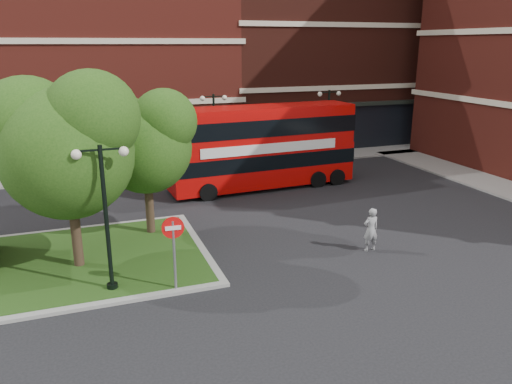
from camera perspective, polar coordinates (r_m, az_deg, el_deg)
name	(u,v)px	position (r m, az deg, el deg)	size (l,w,h in m)	color
ground	(268,270)	(18.55, 1.36, -8.88)	(120.00, 120.00, 0.00)	black
pavement_far	(178,167)	(33.62, -8.88, 2.79)	(44.00, 3.00, 0.12)	slate
terrace_far_left	(41,58)	(39.65, -23.36, 13.91)	(26.00, 12.00, 14.00)	maroon
terrace_far_right	(320,43)	(44.40, 7.33, 16.53)	(18.00, 12.00, 16.00)	#471911
traffic_island	(37,267)	(20.30, -23.78, -7.85)	(12.60, 7.60, 0.15)	gray
tree_island_west	(63,140)	(18.45, -21.20, 5.54)	(5.40, 4.71, 7.21)	#2D2116
tree_island_east	(143,138)	(21.14, -12.78, 6.01)	(4.46, 3.90, 6.29)	#2D2116
lamp_island	(106,212)	(16.62, -16.81, -2.20)	(1.72, 0.36, 5.00)	black
lamp_far_left	(214,129)	(31.59, -4.80, 7.18)	(1.72, 0.36, 5.00)	black
lamp_far_right	(328,122)	(34.52, 8.24, 7.87)	(1.72, 0.36, 5.00)	black
bus	(262,142)	(28.22, 0.71, 5.79)	(10.81, 3.02, 4.08)	#B50807
woman	(371,230)	(20.37, 12.99, -4.20)	(0.65, 0.43, 1.78)	gray
car_silver	(142,162)	(32.63, -12.85, 3.38)	(1.74, 4.33, 1.47)	#AFB1B6
car_white	(295,150)	(35.45, 4.48, 4.85)	(1.64, 4.71, 1.55)	silver
no_entry_sign	(173,239)	(16.48, -9.41, -5.32)	(0.73, 0.10, 2.65)	slate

